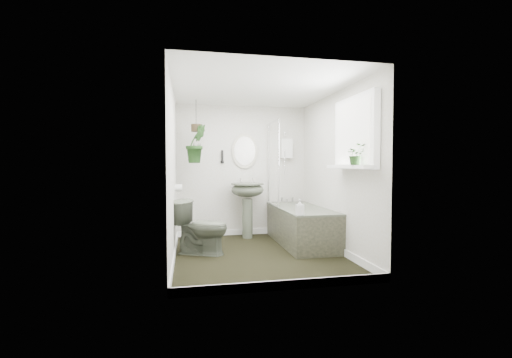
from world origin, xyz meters
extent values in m
cube|color=black|center=(0.00, 0.00, -0.01)|extent=(2.30, 2.80, 0.02)
cube|color=white|center=(0.00, 0.00, 2.31)|extent=(2.30, 2.80, 0.02)
cube|color=silver|center=(0.00, 1.41, 1.15)|extent=(2.30, 0.02, 2.30)
cube|color=silver|center=(0.00, -1.41, 1.15)|extent=(2.30, 0.02, 2.30)
cube|color=silver|center=(-1.16, 0.00, 1.15)|extent=(0.02, 2.80, 2.30)
cube|color=silver|center=(1.16, 0.00, 1.15)|extent=(0.02, 2.80, 2.30)
cube|color=white|center=(0.00, 0.00, 0.05)|extent=(2.30, 2.80, 0.10)
cube|color=white|center=(0.80, 1.34, 1.55)|extent=(0.20, 0.10, 0.35)
ellipsoid|color=beige|center=(0.04, 1.37, 1.50)|extent=(0.46, 0.03, 0.62)
cylinder|color=black|center=(-0.36, 1.36, 1.40)|extent=(0.04, 0.04, 0.22)
cylinder|color=white|center=(-1.10, 0.70, 0.90)|extent=(0.11, 0.11, 0.11)
cube|color=white|center=(1.09, -0.70, 1.65)|extent=(0.08, 1.00, 0.90)
cube|color=white|center=(1.02, -0.70, 1.23)|extent=(0.18, 1.00, 0.04)
cube|color=white|center=(1.04, -0.70, 1.65)|extent=(0.01, 0.86, 0.76)
imported|color=#4D5344|center=(-0.77, 0.19, 0.38)|extent=(0.86, 0.69, 0.76)
imported|color=black|center=(0.97, -0.95, 1.37)|extent=(0.25, 0.22, 0.25)
imported|color=black|center=(-0.82, 0.95, 1.59)|extent=(0.43, 0.41, 0.62)
imported|color=black|center=(0.51, -0.29, 0.69)|extent=(0.10, 0.10, 0.21)
cylinder|color=#352A1A|center=(-0.82, 0.95, 1.84)|extent=(0.16, 0.16, 0.12)
camera|label=1|loc=(-0.95, -4.64, 1.25)|focal=24.00mm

